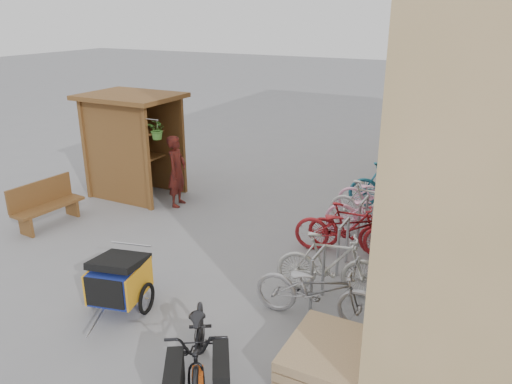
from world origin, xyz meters
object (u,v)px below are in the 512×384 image
at_px(bike_4, 374,213).
at_px(shopping_carts, 437,161).
at_px(bench, 46,203).
at_px(child_trailer, 119,279).
at_px(bike_7, 389,186).
at_px(person_kiosk, 177,171).
at_px(kiosk, 130,131).
at_px(bike_1, 329,264).
at_px(pallet_stack, 330,359).
at_px(bike_3, 349,228).
at_px(cargo_bike, 199,348).
at_px(bike_5, 369,206).
at_px(bike_0, 317,290).
at_px(bike_2, 346,229).
at_px(bike_6, 376,195).

bearing_deg(bike_4, shopping_carts, -23.31).
relative_size(bench, child_trailer, 0.98).
xyz_separation_m(bike_4, bike_7, (-0.08, 1.61, 0.04)).
distance_m(person_kiosk, bike_4, 4.37).
xyz_separation_m(kiosk, bike_1, (5.63, -2.10, -1.06)).
bearing_deg(kiosk, person_kiosk, -4.10).
height_order(pallet_stack, shopping_carts, shopping_carts).
height_order(bike_3, bike_4, bike_4).
bearing_deg(kiosk, bike_4, 2.90).
bearing_deg(child_trailer, bench, 140.35).
xyz_separation_m(cargo_bike, bike_5, (0.55, 5.31, 0.00)).
xyz_separation_m(bike_0, bike_1, (-0.09, 0.76, 0.02)).
xyz_separation_m(bike_2, bike_6, (-0.01, 2.16, -0.06)).
height_order(cargo_bike, bike_3, cargo_bike).
height_order(pallet_stack, bike_5, bike_5).
height_order(bike_2, bike_7, bike_7).
height_order(kiosk, pallet_stack, kiosk).
relative_size(child_trailer, person_kiosk, 0.95).
bearing_deg(child_trailer, shopping_carts, 54.79).
height_order(shopping_carts, bike_6, shopping_carts).
relative_size(pallet_stack, bike_2, 0.64).
distance_m(kiosk, person_kiosk, 1.54).
distance_m(bike_1, bike_7, 4.00).
distance_m(bench, bike_6, 6.91).
height_order(bike_0, bike_4, bike_4).
distance_m(kiosk, bike_0, 6.48).
bearing_deg(bike_5, child_trailer, 151.68).
distance_m(child_trailer, bike_0, 2.87).
height_order(cargo_bike, bike_1, bike_1).
xyz_separation_m(bike_5, bike_6, (-0.08, 0.88, -0.07)).
xyz_separation_m(bike_1, bike_5, (-0.11, 2.68, -0.00)).
height_order(pallet_stack, bike_7, bike_7).
bearing_deg(bike_5, cargo_bike, 174.49).
bearing_deg(kiosk, bench, -100.11).
bearing_deg(bike_2, cargo_bike, 163.77).
bearing_deg(bike_2, bike_0, 177.49).
bearing_deg(cargo_bike, bike_1, 44.25).
distance_m(bench, shopping_carts, 9.28).
xyz_separation_m(shopping_carts, bike_7, (-0.67, -2.31, -0.04)).
relative_size(shopping_carts, child_trailer, 1.40).
height_order(bike_3, bike_7, bike_7).
xyz_separation_m(bike_3, bike_5, (0.05, 1.16, 0.03)).
bearing_deg(bike_0, pallet_stack, -155.94).
bearing_deg(shopping_carts, child_trailer, -111.63).
bearing_deg(cargo_bike, pallet_stack, 1.49).
distance_m(child_trailer, person_kiosk, 4.20).
xyz_separation_m(pallet_stack, bike_5, (-0.75, 4.45, 0.29)).
relative_size(child_trailer, bike_4, 0.83).
height_order(bike_3, bike_6, bike_3).
height_order(person_kiosk, bike_4, person_kiosk).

